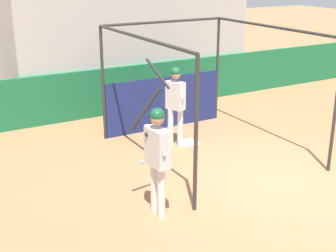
# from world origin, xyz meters

# --- Properties ---
(ground_plane) EXTENTS (60.00, 60.00, 0.00)m
(ground_plane) POSITION_xyz_m (0.00, 0.00, 0.00)
(ground_plane) COLOR #9E6642
(outfield_wall) EXTENTS (24.00, 0.12, 1.31)m
(outfield_wall) POSITION_xyz_m (0.00, 5.64, 0.66)
(outfield_wall) COLOR #196038
(outfield_wall) RESTS_ON ground
(bleacher_section) EXTENTS (7.05, 4.00, 3.39)m
(bleacher_section) POSITION_xyz_m (0.00, 7.70, 1.69)
(bleacher_section) COLOR #9E9E99
(bleacher_section) RESTS_ON ground
(batting_cage) EXTENTS (3.30, 4.04, 2.70)m
(batting_cage) POSITION_xyz_m (-0.40, 3.15, 1.22)
(batting_cage) COLOR #282828
(batting_cage) RESTS_ON ground
(home_plate) EXTENTS (0.44, 0.44, 0.02)m
(home_plate) POSITION_xyz_m (-0.44, 2.67, 0.01)
(home_plate) COLOR white
(home_plate) RESTS_ON ground
(player_batter) EXTENTS (0.67, 0.78, 2.01)m
(player_batter) POSITION_xyz_m (-0.80, 2.68, 1.13)
(player_batter) COLOR silver
(player_batter) RESTS_ON ground
(player_waiting) EXTENTS (0.51, 0.78, 2.11)m
(player_waiting) POSITION_xyz_m (-2.65, 0.11, 1.15)
(player_waiting) COLOR silver
(player_waiting) RESTS_ON ground
(baseball) EXTENTS (0.07, 0.07, 0.07)m
(baseball) POSITION_xyz_m (-1.91, 2.15, 0.04)
(baseball) COLOR white
(baseball) RESTS_ON ground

